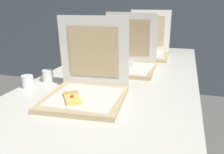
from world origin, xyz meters
The scene contains 8 objects.
table centered at (0.00, 0.61, 0.70)m, with size 0.91×2.21×0.74m.
pizza_box_front centered at (-0.05, 0.27, 0.80)m, with size 0.37×0.38×0.37m.
pizza_box_middle centered at (0.02, 0.82, 0.80)m, with size 0.36×0.36×0.37m.
pizza_box_back centered at (0.07, 1.28, 0.80)m, with size 0.36×0.41×0.37m.
cup_white_mid centered at (-0.31, 0.67, 0.77)m, with size 0.06×0.06×0.07m, color white.
cup_white_far centered at (-0.24, 0.94, 0.77)m, with size 0.06×0.06×0.07m, color white.
cup_white_near_center centered at (-0.36, 0.45, 0.77)m, with size 0.06×0.06×0.07m, color white.
cup_white_near_left centered at (-0.40, 0.32, 0.77)m, with size 0.06×0.06×0.07m, color white.
Camera 1 is at (0.36, -0.70, 1.17)m, focal length 38.97 mm.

